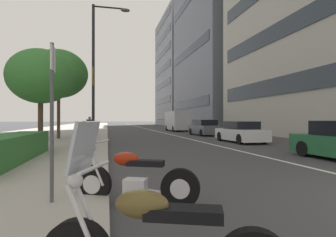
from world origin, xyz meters
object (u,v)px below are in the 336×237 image
Objects in this scene: delivery_van_ahead at (177,121)px; motorcycle_by_sign_pole at (134,180)px; parking_sign_by_curb at (52,106)px; car_far_down_avenue at (204,128)px; pedestrian_on_plaza at (90,127)px; street_tree_by_lamp_post at (41,77)px; car_approaching_light at (241,133)px; street_lamp_with_banners at (99,61)px; street_tree_near_plaza_corner at (59,74)px.

motorcycle_by_sign_pole is at bearing 163.70° from delivery_van_ahead.
motorcycle_by_sign_pole is 1.83m from parking_sign_by_curb.
pedestrian_on_plaza is at bearing 102.13° from car_far_down_avenue.
parking_sign_by_curb is 8.93m from street_tree_by_lamp_post.
street_lamp_with_banners reaches higher than car_approaching_light.
motorcycle_by_sign_pole is 13.86m from car_approaching_light.
motorcycle_by_sign_pole is 0.46× the size of street_tree_by_lamp_post.
street_tree_by_lamp_post reaches higher than pedestrian_on_plaza.
pedestrian_on_plaza is at bearing -63.24° from street_tree_near_plaza_corner.
parking_sign_by_curb is at bearing 25.14° from motorcycle_by_sign_pole.
street_tree_near_plaza_corner is at bearing 137.18° from delivery_van_ahead.
car_far_down_avenue is at bearing 139.94° from pedestrian_on_plaza.
street_tree_near_plaza_corner is at bearing 3.25° from street_tree_by_lamp_post.
delivery_van_ahead is (9.54, 0.15, 0.66)m from car_far_down_avenue.
street_tree_by_lamp_post is 8.57m from pedestrian_on_plaza.
parking_sign_by_curb is at bearing -170.91° from street_tree_near_plaza_corner.
street_lamp_with_banners reaches higher than parking_sign_by_curb.
street_lamp_with_banners is at bearing -131.61° from street_tree_near_plaza_corner.
street_tree_by_lamp_post reaches higher than parking_sign_by_curb.
delivery_van_ahead is 2.17× the size of parking_sign_by_curb.
pedestrian_on_plaza is (1.03, -2.04, -3.77)m from street_tree_near_plaza_corner.
street_lamp_with_banners is (13.03, -0.32, 3.53)m from parking_sign_by_curb.
street_tree_by_lamp_post is (-4.51, 2.40, -1.79)m from street_lamp_with_banners.
street_lamp_with_banners reaches higher than delivery_van_ahead.
car_far_down_avenue is 21.42m from parking_sign_by_curb.
parking_sign_by_curb is at bearing 178.59° from street_lamp_with_banners.
parking_sign_by_curb reaches higher than motorcycle_by_sign_pole.
motorcycle_by_sign_pole is 29.75m from delivery_van_ahead.
delivery_van_ahead is at bearing 176.33° from pedestrian_on_plaza.
pedestrian_on_plaza reaches higher than car_approaching_light.
car_approaching_light is 11.06m from pedestrian_on_plaza.
car_approaching_light is 7.73m from car_far_down_avenue.
car_far_down_avenue is 10.46m from pedestrian_on_plaza.
motorcycle_by_sign_pole is 9.62m from street_tree_by_lamp_post.
motorcycle_by_sign_pole is 16.61m from pedestrian_on_plaza.
street_lamp_with_banners is 3.78m from street_tree_near_plaza_corner.
motorcycle_by_sign_pole is 0.49× the size of car_far_down_avenue.
car_approaching_light is 0.99× the size of car_far_down_avenue.
car_far_down_avenue is at bearing -3.52° from car_approaching_light.
car_approaching_light is at bearing -39.40° from parking_sign_by_curb.
car_approaching_light reaches higher than motorcycle_by_sign_pole.
street_tree_by_lamp_post is at bearing 103.27° from car_approaching_light.
street_lamp_with_banners is 1.91× the size of street_tree_by_lamp_post.
motorcycle_by_sign_pole is 0.33× the size of street_tree_near_plaza_corner.
street_tree_by_lamp_post is (-2.84, 11.41, 2.79)m from car_approaching_light.
car_approaching_light is 13.16m from street_tree_near_plaza_corner.
street_tree_by_lamp_post is at bearing 151.95° from street_lamp_with_banners.
parking_sign_by_curb is 1.65× the size of pedestrian_on_plaza.
motorcycle_by_sign_pole is 0.38× the size of delivery_van_ahead.
motorcycle_by_sign_pole is at bearing 154.39° from car_far_down_avenue.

